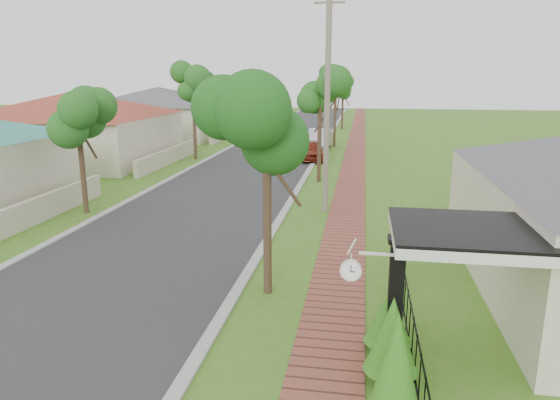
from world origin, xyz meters
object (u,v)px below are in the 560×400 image
Objects in this scene: station_clock at (353,269)px; utility_pole at (327,105)px; porch_post at (395,303)px; parked_car_red at (312,151)px; parked_car_white at (319,139)px; near_tree at (267,138)px.

utility_pole is at bearing 96.94° from station_clock.
porch_post is 2.37× the size of station_clock.
station_clock is at bearing -91.34° from parked_car_red.
parked_car_white reaches higher than parked_car_red.
utility_pole is (1.90, -18.36, 3.65)m from parked_car_white.
porch_post reaches higher than parked_car_white.
near_tree is (1.05, -26.86, 3.32)m from parked_car_white.
parked_car_white is at bearing 96.31° from station_clock.
near_tree is 4.84× the size of station_clock.
utility_pole is 11.75m from station_clock.
near_tree is 4.24m from station_clock.
station_clock reaches higher than parked_car_white.
near_tree reaches higher than station_clock.
near_tree is (1.05, -21.48, 3.43)m from parked_car_red.
porch_post is at bearing -89.20° from parked_car_red.
porch_post is 29.65m from parked_car_white.
near_tree is at bearing 127.61° from station_clock.
utility_pole reaches higher than parked_car_red.
porch_post is 0.29× the size of utility_pole.
utility_pole reaches higher than parked_car_white.
station_clock reaches higher than parked_car_red.
parked_car_red is 0.74× the size of near_tree.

